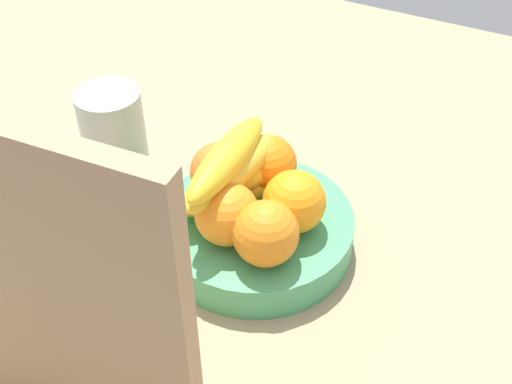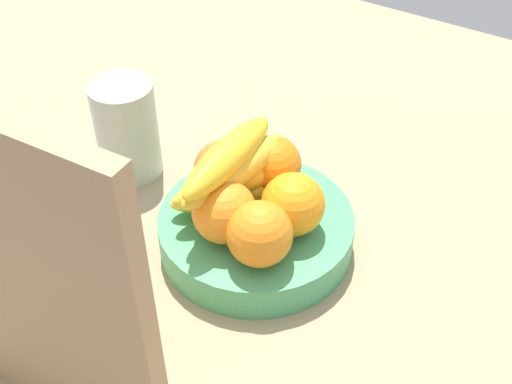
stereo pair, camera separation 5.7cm
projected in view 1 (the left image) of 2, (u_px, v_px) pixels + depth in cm
name	position (u px, v px, depth cm)	size (l,w,h in cm)	color
ground_plane	(252.00, 241.00, 83.67)	(180.00, 140.00, 3.00)	tan
fruit_bowl	(256.00, 230.00, 79.65)	(24.07, 24.07, 4.69)	#469E67
orange_front_left	(294.00, 202.00, 74.53)	(7.53, 7.53, 7.53)	orange
orange_front_right	(265.00, 163.00, 79.90)	(7.53, 7.53, 7.53)	orange
orange_center	(218.00, 174.00, 78.31)	(7.53, 7.53, 7.53)	orange
orange_back_left	(223.00, 212.00, 73.18)	(7.53, 7.53, 7.53)	orange
orange_back_right	(266.00, 233.00, 70.61)	(7.53, 7.53, 7.53)	orange
banana_bunch	(233.00, 176.00, 75.66)	(13.76, 18.59, 10.60)	yellow
cutting_board	(39.00, 304.00, 51.15)	(28.00, 1.80, 36.00)	tan
thermos_tumbler	(114.00, 138.00, 86.28)	(8.59, 8.59, 14.07)	#B0BAB6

